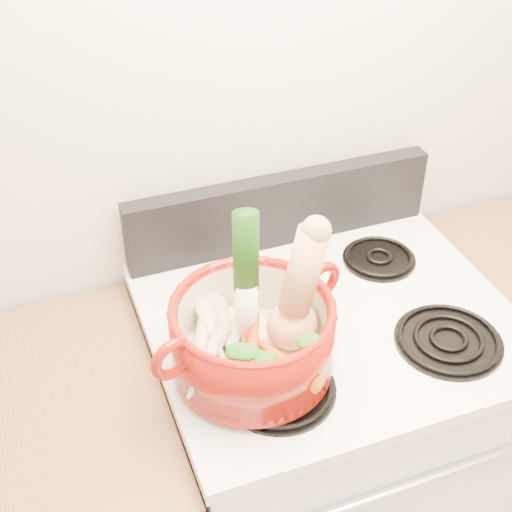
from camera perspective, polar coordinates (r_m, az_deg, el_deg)
name	(u,v)px	position (r m, az deg, el deg)	size (l,w,h in m)	color
wall_back	(275,101)	(1.63, 1.51, 12.28)	(3.50, 0.02, 2.60)	silver
stove_body	(320,457)	(1.92, 5.12, -15.74)	(0.76, 0.65, 0.92)	silver
cooktop	(331,321)	(1.57, 6.06, -5.18)	(0.78, 0.67, 0.03)	white
control_backsplash	(281,210)	(1.72, 1.99, 3.72)	(0.76, 0.05, 0.18)	black
oven_handle	(401,489)	(1.49, 11.53, -17.83)	(0.02, 0.02, 0.60)	silver
burner_front_left	(278,388)	(1.39, 1.80, -10.48)	(0.22, 0.22, 0.02)	black
burner_front_right	(449,339)	(1.54, 15.16, -6.45)	(0.22, 0.22, 0.02)	black
burner_back_left	(228,293)	(1.59, -2.24, -3.00)	(0.17, 0.17, 0.02)	black
burner_back_right	(379,257)	(1.72, 9.82, -0.11)	(0.17, 0.17, 0.02)	black
dutch_oven	(252,338)	(1.36, -0.30, -6.56)	(0.31, 0.31, 0.15)	maroon
pot_handle_left	(172,359)	(1.26, -6.70, -8.19)	(0.09, 0.09, 0.02)	maroon
pot_handle_right	(322,281)	(1.41, 5.32, -1.98)	(0.09, 0.09, 0.02)	maroon
squash	(294,291)	(1.33, 3.06, -2.82)	(0.11, 0.11, 0.26)	tan
leek	(246,278)	(1.32, -0.80, -1.75)	(0.05, 0.05, 0.32)	white
ginger	(235,318)	(1.44, -1.69, -5.00)	(0.08, 0.06, 0.04)	#D9BA85
parsnip_0	(232,345)	(1.38, -1.93, -7.09)	(0.04, 0.04, 0.19)	beige
parsnip_1	(202,341)	(1.37, -4.36, -6.81)	(0.05, 0.05, 0.23)	beige
parsnip_2	(227,334)	(1.38, -2.32, -6.28)	(0.04, 0.04, 0.18)	#EFE8C2
parsnip_3	(206,361)	(1.33, -4.03, -8.38)	(0.04, 0.04, 0.17)	beige
parsnip_4	(208,322)	(1.39, -3.86, -5.30)	(0.04, 0.04, 0.20)	#F0E5C4
carrot_0	(248,375)	(1.34, -0.63, -9.47)	(0.03, 0.03, 0.15)	#DF4B0B
carrot_1	(226,366)	(1.34, -2.45, -8.76)	(0.03, 0.03, 0.13)	#BE4A09
carrot_2	(280,360)	(1.34, 1.94, -8.30)	(0.04, 0.04, 0.19)	#CF490A
carrot_3	(241,360)	(1.34, -1.18, -8.29)	(0.03, 0.03, 0.12)	#B93E09
carrot_4	(252,348)	(1.34, -0.30, -7.36)	(0.04, 0.04, 0.18)	red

